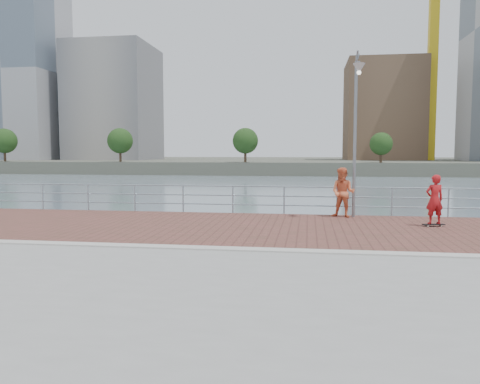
# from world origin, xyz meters

# --- Properties ---
(water) EXTENTS (400.00, 400.00, 0.00)m
(water) POSITION_xyz_m (0.00, 0.00, -2.00)
(water) COLOR slate
(water) RESTS_ON ground
(brick_lane) EXTENTS (40.00, 6.80, 0.02)m
(brick_lane) POSITION_xyz_m (0.00, 3.60, 0.01)
(brick_lane) COLOR brown
(brick_lane) RESTS_ON seawall
(curb) EXTENTS (40.00, 0.40, 0.06)m
(curb) POSITION_xyz_m (0.00, 0.00, 0.03)
(curb) COLOR #B7B5AD
(curb) RESTS_ON seawall
(far_shore) EXTENTS (320.00, 95.00, 2.50)m
(far_shore) POSITION_xyz_m (0.00, 122.50, -0.75)
(far_shore) COLOR #4C5142
(far_shore) RESTS_ON ground
(guardrail) EXTENTS (39.06, 0.06, 1.13)m
(guardrail) POSITION_xyz_m (0.00, 7.00, 0.69)
(guardrail) COLOR #8C9EA8
(guardrail) RESTS_ON brick_lane
(street_lamp) EXTENTS (0.42, 1.24, 5.82)m
(street_lamp) POSITION_xyz_m (3.66, 6.07, 4.14)
(street_lamp) COLOR slate
(street_lamp) RESTS_ON brick_lane
(skateboard) EXTENTS (0.74, 0.34, 0.08)m
(skateboard) POSITION_xyz_m (6.06, 4.56, 0.08)
(skateboard) COLOR black
(skateboard) RESTS_ON brick_lane
(skateboarder) EXTENTS (0.67, 0.51, 1.62)m
(skateboarder) POSITION_xyz_m (6.06, 4.56, 0.92)
(skateboarder) COLOR #B4181C
(skateboarder) RESTS_ON skateboard
(bystander) EXTENTS (1.11, 1.00, 1.86)m
(bystander) POSITION_xyz_m (3.25, 6.33, 0.95)
(bystander) COLOR #EB7245
(bystander) RESTS_ON brick_lane
(tower_crane) EXTENTS (47.00, 2.00, 50.70)m
(tower_crane) POSITION_xyz_m (27.36, 104.00, 33.50)
(tower_crane) COLOR gold
(tower_crane) RESTS_ON far_shore
(skyline) EXTENTS (233.00, 41.00, 60.49)m
(skyline) POSITION_xyz_m (27.17, 103.93, 23.18)
(skyline) COLOR #ADA38E
(skyline) RESTS_ON far_shore
(shoreline_trees) EXTENTS (169.91, 5.18, 6.91)m
(shoreline_trees) POSITION_xyz_m (15.17, 77.00, 4.52)
(shoreline_trees) COLOR #473323
(shoreline_trees) RESTS_ON far_shore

